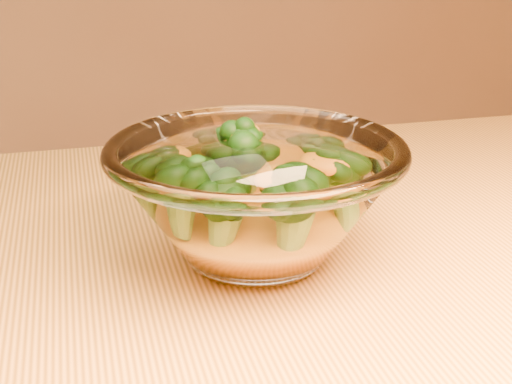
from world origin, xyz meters
TOP-DOWN VIEW (x-y plane):
  - glass_bowl at (0.11, 0.05)m, footprint 0.24×0.24m
  - cheese_sauce at (0.11, 0.05)m, footprint 0.13×0.13m
  - broccoli_heap at (0.10, 0.05)m, footprint 0.16×0.17m

SIDE VIEW (x-z plane):
  - cheese_sauce at x=0.11m, z-range 0.76..0.80m
  - glass_bowl at x=0.11m, z-range 0.75..0.86m
  - broccoli_heap at x=0.10m, z-range 0.78..0.86m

